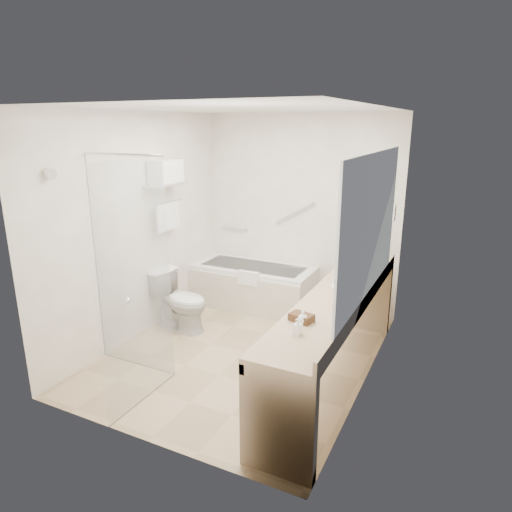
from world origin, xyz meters
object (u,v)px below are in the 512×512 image
at_px(bathtub, 253,286).
at_px(water_bottle_left, 348,269).
at_px(vanity_counter, 335,320).
at_px(amenity_basket, 301,317).
at_px(toilet, 181,301).

xyz_separation_m(bathtub, water_bottle_left, (1.46, -0.77, 0.66)).
xyz_separation_m(vanity_counter, water_bottle_left, (-0.06, 0.62, 0.30)).
relative_size(amenity_basket, water_bottle_left, 0.94).
relative_size(bathtub, water_bottle_left, 8.21).
bearing_deg(bathtub, amenity_basket, -54.53).
relative_size(vanity_counter, amenity_basket, 14.70).
height_order(vanity_counter, amenity_basket, vanity_counter).
bearing_deg(water_bottle_left, toilet, -172.25).
distance_m(amenity_basket, water_bottle_left, 1.22).
bearing_deg(water_bottle_left, vanity_counter, -84.27).
xyz_separation_m(amenity_basket, water_bottle_left, (0.05, 1.22, 0.06)).
bearing_deg(water_bottle_left, bathtub, 152.22).
bearing_deg(vanity_counter, bathtub, 137.65).
bearing_deg(vanity_counter, amenity_basket, -100.37).
distance_m(bathtub, toilet, 1.13).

